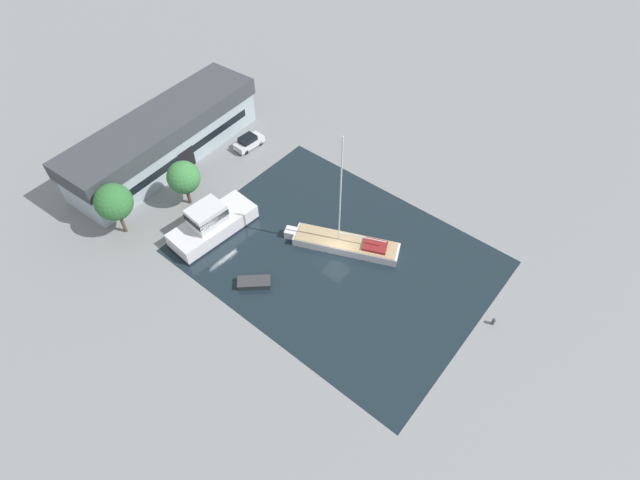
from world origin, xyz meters
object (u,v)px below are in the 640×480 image
Objects in this scene: parked_car at (249,142)px; small_dinghy at (254,283)px; warehouse_building at (164,138)px; sailboat_moored at (345,243)px; quay_tree_by_water at (114,202)px; motor_cruiser at (212,223)px; quay_tree_near_building at (184,178)px.

parked_car is 22.85m from small_dinghy.
warehouse_building is 24.39m from small_dinghy.
quay_tree_by_water is at bearing 99.99° from sailboat_moored.
motor_cruiser is (-7.66, 12.75, 0.85)m from sailboat_moored.
quay_tree_near_building is at bearing 84.40° from sailboat_moored.
motor_cruiser is at bearing 32.42° from small_dinghy.
warehouse_building is 15.37m from motor_cruiser.
small_dinghy is (-9.98, 4.08, -0.29)m from sailboat_moored.
warehouse_building reaches higher than quay_tree_near_building.
quay_tree_by_water is 20.01m from parked_car.
parked_car is 21.35m from sailboat_moored.
parked_car is at bearing 9.44° from quay_tree_near_building.
warehouse_building is 10.68m from parked_car.
quay_tree_near_building is (-3.84, -8.52, 0.80)m from warehouse_building.
small_dinghy is (-7.71, -22.97, -2.77)m from warehouse_building.
warehouse_building is at bearing 28.85° from small_dinghy.
sailboat_moored is at bearing -144.78° from motor_cruiser.
quay_tree_by_water is 10.41m from motor_cruiser.
motor_cruiser is (-13.53, -7.77, 0.63)m from parked_car.
motor_cruiser is (6.14, -7.83, -3.05)m from quay_tree_by_water.
motor_cruiser is (-5.39, -14.30, -1.63)m from warehouse_building.
sailboat_moored is (13.80, -20.58, -3.89)m from quay_tree_by_water.
parked_car is at bearing -0.16° from quay_tree_by_water.
sailboat_moored reaches higher than quay_tree_by_water.
quay_tree_by_water is at bearing 42.32° from motor_cruiser.
parked_car is at bearing 3.45° from small_dinghy.
sailboat_moored is at bearing -88.81° from warehouse_building.
sailboat_moored reaches higher than quay_tree_near_building.
warehouse_building is at bearing -125.40° from parked_car.
sailboat_moored reaches higher than parked_car.
quay_tree_by_water is at bearing -86.86° from parked_car.
warehouse_building is 4.14× the size of quay_tree_by_water.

